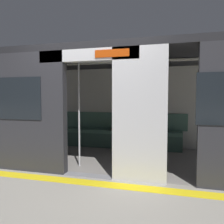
% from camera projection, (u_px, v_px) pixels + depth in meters
% --- Properties ---
extents(ground_plane, '(60.00, 60.00, 0.00)m').
position_uv_depth(ground_plane, '(89.00, 176.00, 3.90)').
color(ground_plane, gray).
extents(platform_edge_strip, '(8.00, 0.24, 0.01)m').
position_uv_depth(platform_edge_strip, '(82.00, 182.00, 3.61)').
color(platform_edge_strip, yellow).
rests_on(platform_edge_strip, ground_plane).
extents(train_car, '(6.40, 2.77, 2.27)m').
position_uv_depth(train_car, '(106.00, 91.00, 4.97)').
color(train_car, silver).
rests_on(train_car, ground_plane).
extents(bench_seat, '(3.25, 0.44, 0.47)m').
position_uv_depth(bench_seat, '(119.00, 134.00, 6.05)').
color(bench_seat, '#4C7566').
rests_on(bench_seat, ground_plane).
extents(person_seated, '(0.55, 0.69, 1.20)m').
position_uv_depth(person_seated, '(125.00, 122.00, 5.93)').
color(person_seated, '#D8CC4C').
rests_on(person_seated, ground_plane).
extents(handbag, '(0.26, 0.15, 0.17)m').
position_uv_depth(handbag, '(141.00, 128.00, 5.92)').
color(handbag, black).
rests_on(handbag, bench_seat).
extents(book, '(0.19, 0.25, 0.03)m').
position_uv_depth(book, '(115.00, 129.00, 6.11)').
color(book, '#B22D2D').
rests_on(book, bench_seat).
extents(grab_pole_door, '(0.04, 0.04, 2.13)m').
position_uv_depth(grab_pole_door, '(79.00, 112.00, 4.37)').
color(grab_pole_door, silver).
rests_on(grab_pole_door, ground_plane).
extents(grab_pole_far, '(0.04, 0.04, 2.13)m').
position_uv_depth(grab_pole_far, '(118.00, 112.00, 4.31)').
color(grab_pole_far, silver).
rests_on(grab_pole_far, ground_plane).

